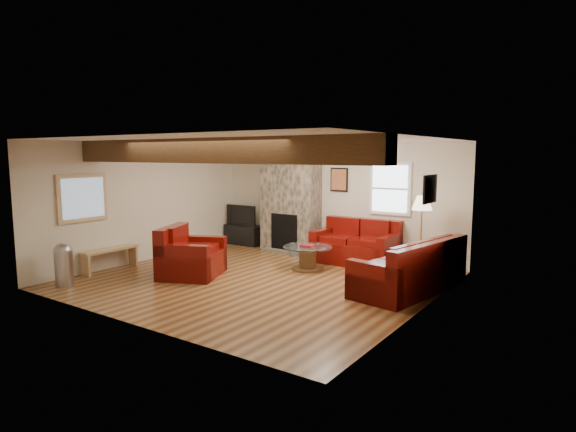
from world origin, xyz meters
name	(u,v)px	position (x,y,z in m)	size (l,w,h in m)	color
room	(258,211)	(0.00, 0.00, 1.25)	(8.00, 8.00, 8.00)	#562E17
oak_beam	(207,151)	(0.00, -1.25, 2.31)	(6.00, 0.36, 0.38)	#371F10
chimney_breast	(290,199)	(-1.00, 2.49, 1.22)	(1.40, 0.67, 2.50)	#3C382F
back_window	(390,189)	(1.35, 2.71, 1.55)	(0.90, 0.08, 1.10)	white
hatch_window	(83,198)	(-2.96, -1.50, 1.45)	(0.08, 1.00, 0.90)	tan
ceiling_dome	(328,144)	(0.90, 0.90, 2.44)	(0.40, 0.40, 0.18)	#F3E5CF
artwork_back	(339,180)	(0.15, 2.71, 1.70)	(0.42, 0.06, 0.52)	black
artwork_right	(429,189)	(2.96, 0.30, 1.75)	(0.06, 0.55, 0.42)	black
sofa_three	(409,265)	(2.48, 0.89, 0.43)	(2.24, 0.94, 0.87)	#400704
loveseat	(355,242)	(0.81, 2.23, 0.45)	(1.69, 0.97, 0.90)	#400704
armchair_red	(192,251)	(-1.22, -0.45, 0.46)	(1.14, 1.00, 0.92)	#400704
coffee_table	(308,258)	(0.31, 1.18, 0.23)	(0.95, 0.95, 0.50)	#412B14
tv_cabinet	(244,235)	(-2.45, 2.53, 0.25)	(0.98, 0.39, 0.49)	black
television	(243,215)	(-2.45, 2.53, 0.75)	(0.89, 0.12, 0.51)	black
floor_lamp	(422,207)	(2.22, 2.18, 1.27)	(0.38, 0.38, 1.48)	tan
pine_bench	(110,259)	(-2.83, -1.06, 0.22)	(0.27, 1.16, 0.44)	tan
pedal_bin	(64,264)	(-2.50, -2.21, 0.38)	(0.30, 0.30, 0.76)	#9D9DA2
coal_bucket	(296,249)	(-0.62, 2.14, 0.14)	(0.30, 0.30, 0.28)	slate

